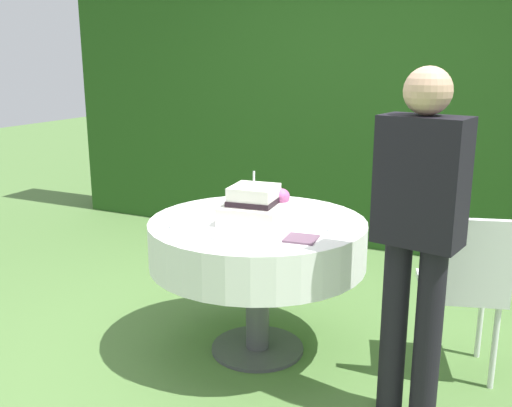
{
  "coord_description": "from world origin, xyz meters",
  "views": [
    {
      "loc": [
        1.3,
        -2.72,
        1.64
      ],
      "look_at": [
        0.0,
        -0.02,
        0.87
      ],
      "focal_mm": 40.58,
      "sensor_mm": 36.0,
      "label": 1
    }
  ],
  "objects_px": {
    "garden_chair": "(464,281)",
    "wedding_cake": "(256,206)",
    "napkin_stack": "(301,239)",
    "standing_person": "(418,226)",
    "serving_plate_far": "(224,237)",
    "serving_plate_near": "(339,229)",
    "cake_table": "(258,243)",
    "serving_plate_left": "(182,225)"
  },
  "relations": [
    {
      "from": "garden_chair",
      "to": "wedding_cake",
      "type": "bearing_deg",
      "value": -167.82
    },
    {
      "from": "serving_plate_left",
      "to": "garden_chair",
      "type": "xyz_separation_m",
      "value": [
        1.37,
        0.46,
        -0.24
      ]
    },
    {
      "from": "wedding_cake",
      "to": "standing_person",
      "type": "bearing_deg",
      "value": -14.63
    },
    {
      "from": "serving_plate_near",
      "to": "serving_plate_left",
      "type": "relative_size",
      "value": 0.97
    },
    {
      "from": "serving_plate_near",
      "to": "serving_plate_far",
      "type": "bearing_deg",
      "value": -140.72
    },
    {
      "from": "wedding_cake",
      "to": "napkin_stack",
      "type": "height_order",
      "value": "wedding_cake"
    },
    {
      "from": "cake_table",
      "to": "garden_chair",
      "type": "height_order",
      "value": "garden_chair"
    },
    {
      "from": "cake_table",
      "to": "serving_plate_far",
      "type": "distance_m",
      "value": 0.38
    },
    {
      "from": "cake_table",
      "to": "serving_plate_near",
      "type": "distance_m",
      "value": 0.48
    },
    {
      "from": "cake_table",
      "to": "serving_plate_left",
      "type": "bearing_deg",
      "value": -138.02
    },
    {
      "from": "cake_table",
      "to": "wedding_cake",
      "type": "xyz_separation_m",
      "value": [
        0.01,
        -0.04,
        0.22
      ]
    },
    {
      "from": "wedding_cake",
      "to": "serving_plate_far",
      "type": "xyz_separation_m",
      "value": [
        -0.02,
        -0.32,
        -0.08
      ]
    },
    {
      "from": "cake_table",
      "to": "serving_plate_near",
      "type": "xyz_separation_m",
      "value": [
        0.46,
        0.02,
        0.14
      ]
    },
    {
      "from": "standing_person",
      "to": "serving_plate_left",
      "type": "bearing_deg",
      "value": -179.9
    },
    {
      "from": "standing_person",
      "to": "cake_table",
      "type": "bearing_deg",
      "value": 163.11
    },
    {
      "from": "wedding_cake",
      "to": "serving_plate_near",
      "type": "relative_size",
      "value": 2.45
    },
    {
      "from": "standing_person",
      "to": "serving_plate_far",
      "type": "bearing_deg",
      "value": -174.54
    },
    {
      "from": "cake_table",
      "to": "garden_chair",
      "type": "xyz_separation_m",
      "value": [
        1.06,
        0.19,
        -0.1
      ]
    },
    {
      "from": "wedding_cake",
      "to": "garden_chair",
      "type": "bearing_deg",
      "value": 12.18
    },
    {
      "from": "wedding_cake",
      "to": "garden_chair",
      "type": "distance_m",
      "value": 1.13
    },
    {
      "from": "cake_table",
      "to": "serving_plate_far",
      "type": "height_order",
      "value": "serving_plate_far"
    },
    {
      "from": "serving_plate_far",
      "to": "napkin_stack",
      "type": "xyz_separation_m",
      "value": [
        0.35,
        0.14,
        -0.0
      ]
    },
    {
      "from": "serving_plate_near",
      "to": "serving_plate_far",
      "type": "distance_m",
      "value": 0.6
    },
    {
      "from": "cake_table",
      "to": "wedding_cake",
      "type": "height_order",
      "value": "wedding_cake"
    },
    {
      "from": "serving_plate_far",
      "to": "garden_chair",
      "type": "relative_size",
      "value": 0.14
    },
    {
      "from": "serving_plate_far",
      "to": "serving_plate_left",
      "type": "bearing_deg",
      "value": 164.14
    },
    {
      "from": "serving_plate_near",
      "to": "napkin_stack",
      "type": "xyz_separation_m",
      "value": [
        -0.12,
        -0.23,
        -0.0
      ]
    },
    {
      "from": "wedding_cake",
      "to": "serving_plate_near",
      "type": "distance_m",
      "value": 0.46
    },
    {
      "from": "wedding_cake",
      "to": "standing_person",
      "type": "relative_size",
      "value": 0.22
    },
    {
      "from": "wedding_cake",
      "to": "napkin_stack",
      "type": "distance_m",
      "value": 0.38
    },
    {
      "from": "wedding_cake",
      "to": "serving_plate_near",
      "type": "xyz_separation_m",
      "value": [
        0.45,
        0.06,
        -0.08
      ]
    },
    {
      "from": "cake_table",
      "to": "serving_plate_far",
      "type": "xyz_separation_m",
      "value": [
        -0.01,
        -0.36,
        0.14
      ]
    },
    {
      "from": "garden_chair",
      "to": "standing_person",
      "type": "xyz_separation_m",
      "value": [
        -0.17,
        -0.46,
        0.39
      ]
    },
    {
      "from": "serving_plate_near",
      "to": "cake_table",
      "type": "bearing_deg",
      "value": -177.38
    },
    {
      "from": "serving_plate_left",
      "to": "standing_person",
      "type": "height_order",
      "value": "standing_person"
    },
    {
      "from": "napkin_stack",
      "to": "standing_person",
      "type": "distance_m",
      "value": 0.58
    },
    {
      "from": "cake_table",
      "to": "standing_person",
      "type": "relative_size",
      "value": 0.74
    },
    {
      "from": "wedding_cake",
      "to": "napkin_stack",
      "type": "relative_size",
      "value": 2.29
    },
    {
      "from": "standing_person",
      "to": "wedding_cake",
      "type": "bearing_deg",
      "value": 165.37
    },
    {
      "from": "garden_chair",
      "to": "serving_plate_left",
      "type": "bearing_deg",
      "value": -161.32
    },
    {
      "from": "serving_plate_near",
      "to": "garden_chair",
      "type": "relative_size",
      "value": 0.16
    },
    {
      "from": "serving_plate_near",
      "to": "standing_person",
      "type": "relative_size",
      "value": 0.09
    }
  ]
}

